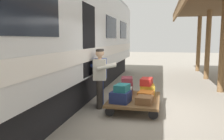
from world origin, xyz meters
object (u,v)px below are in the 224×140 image
Objects in this scene: suitcase_yellow_case at (147,89)px; suitcase_red_plastic at (146,82)px; suitcase_gray_aluminum at (124,93)px; luggage_cart at (135,99)px; suitcase_brown_leather at (144,100)px; train_car at (41,37)px; porter_in_overalls at (100,75)px; porter_by_door at (100,76)px; suitcase_orange_carryall at (146,95)px; suitcase_maroon_trunk at (127,89)px; suitcase_burgundy_valise at (127,81)px; suitcase_teal_softside at (122,88)px; suitcase_navy_fabric at (121,97)px.

suitcase_red_plastic is (0.02, 0.03, 0.25)m from suitcase_yellow_case.
suitcase_yellow_case is 0.82m from suitcase_gray_aluminum.
suitcase_brown_leather is (-0.31, 0.53, 0.14)m from luggage_cart.
porter_in_overalls is (-1.72, -0.30, -1.14)m from train_car.
porter_by_door reaches higher than suitcase_brown_leather.
suitcase_orange_carryall is (-3.10, -0.14, -1.64)m from train_car.
suitcase_burgundy_valise is at bearing 110.85° from suitcase_maroon_trunk.
luggage_cart is 0.73m from suitcase_burgundy_valise.
luggage_cart is 1.26m from porter_in_overalls.
suitcase_teal_softside is at bearing 39.89° from suitcase_orange_carryall.
porter_in_overalls reaches higher than suitcase_maroon_trunk.
suitcase_teal_softside is 0.84m from porter_by_door.
suitcase_yellow_case reaches higher than suitcase_gray_aluminum.
suitcase_maroon_trunk reaches higher than suitcase_navy_fabric.
luggage_cart is 4.08× the size of suitcase_teal_softside.
porter_in_overalls is (0.77, 0.34, 0.20)m from suitcase_burgundy_valise.
suitcase_maroon_trunk is (0.31, -0.53, 0.19)m from luggage_cart.
train_car is at bearing -8.97° from suitcase_navy_fabric.
suitcase_teal_softside is 0.28× the size of porter_by_door.
suitcase_maroon_trunk is 1.15× the size of suitcase_teal_softside.
suitcase_yellow_case is at bearing -90.00° from suitcase_orange_carryall.
train_car is at bearing 2.88° from luggage_cart.
suitcase_gray_aluminum reaches higher than luggage_cart.
suitcase_teal_softside is (0.58, 1.00, -0.01)m from suitcase_red_plastic.
suitcase_red_plastic is (-3.08, -0.64, -1.34)m from train_car.
suitcase_brown_leather is 1.46m from porter_by_door.
train_car is 27.90× the size of suitcase_gray_aluminum.
train_car is 30.80× the size of suitcase_maroon_trunk.
luggage_cart is 3.61× the size of suitcase_red_plastic.
suitcase_navy_fabric is at bearing 40.11° from suitcase_orange_carryall.
train_car reaches higher than suitcase_navy_fabric.
train_car reaches higher than suitcase_orange_carryall.
luggage_cart is at bearing 59.75° from suitcase_red_plastic.
suitcase_maroon_trunk is at bearing -164.83° from train_car.
suitcase_navy_fabric is at bearing 59.31° from luggage_cart.
suitcase_red_plastic is at bearing -140.44° from suitcase_gray_aluminum.
suitcase_maroon_trunk is at bearing -90.00° from suitcase_gray_aluminum.
suitcase_maroon_trunk is 0.26m from suitcase_burgundy_valise.
suitcase_orange_carryall is at bearing 173.53° from porter_in_overalls.
suitcase_brown_leather is 0.88× the size of suitcase_yellow_case.
suitcase_brown_leather is 0.66m from suitcase_teal_softside.
suitcase_red_plastic reaches higher than luggage_cart.
suitcase_navy_fabric reaches higher than suitcase_gray_aluminum.
suitcase_yellow_case is 0.93× the size of suitcase_maroon_trunk.
luggage_cart is 1.13× the size of porter_by_door.
suitcase_burgundy_valise is (0.62, -1.03, 0.30)m from suitcase_brown_leather.
suitcase_orange_carryall is at bearing 141.24° from suitcase_burgundy_valise.
suitcase_yellow_case is at bearing -167.81° from train_car.
luggage_cart is 3.58× the size of suitcase_burgundy_valise.
suitcase_navy_fabric is at bearing 147.33° from porter_by_door.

